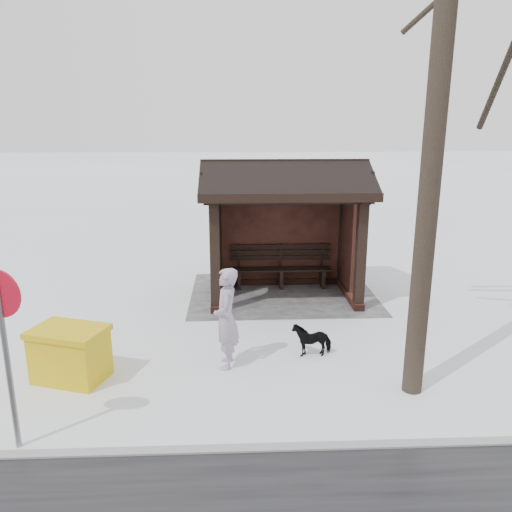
{
  "coord_description": "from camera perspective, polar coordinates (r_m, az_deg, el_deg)",
  "views": [
    {
      "loc": [
        1.1,
        10.72,
        3.82
      ],
      "look_at": [
        0.66,
        0.8,
        1.18
      ],
      "focal_mm": 35.0,
      "sensor_mm": 36.0,
      "label": 1
    }
  ],
  "objects": [
    {
      "name": "trampled_patch",
      "position": [
        11.62,
        3.03,
        -4.28
      ],
      "size": [
        4.2,
        3.2,
        0.02
      ],
      "primitive_type": "cube",
      "color": "gray",
      "rests_on": "ground"
    },
    {
      "name": "road_sign",
      "position": [
        6.44,
        -27.0,
        -6.67
      ],
      "size": [
        0.56,
        0.2,
        2.26
      ],
      "rotation": [
        0.0,
        0.0,
        -0.3
      ],
      "color": "gray",
      "rests_on": "ground"
    },
    {
      "name": "bus_shelter",
      "position": [
        11.06,
        3.21,
        6.27
      ],
      "size": [
        3.6,
        2.4,
        3.09
      ],
      "color": "#3A1C15",
      "rests_on": "ground"
    },
    {
      "name": "dog",
      "position": [
        8.66,
        6.4,
        -9.4
      ],
      "size": [
        0.67,
        0.36,
        0.55
      ],
      "primitive_type": "imported",
      "rotation": [
        0.0,
        0.0,
        1.68
      ],
      "color": "black",
      "rests_on": "ground"
    },
    {
      "name": "ground",
      "position": [
        11.43,
        3.13,
        -4.64
      ],
      "size": [
        120.0,
        120.0,
        0.0
      ],
      "primitive_type": "plane",
      "color": "white",
      "rests_on": "ground"
    },
    {
      "name": "pedestrian",
      "position": [
        8.0,
        -3.43,
        -7.12
      ],
      "size": [
        0.43,
        0.62,
        1.65
      ],
      "primitive_type": "imported",
      "rotation": [
        0.0,
        0.0,
        1.52
      ],
      "color": "#9F91AA",
      "rests_on": "ground"
    },
    {
      "name": "kerb",
      "position": [
        6.56,
        8.13,
        -20.8
      ],
      "size": [
        120.0,
        0.15,
        0.06
      ],
      "primitive_type": "cube",
      "color": "gray",
      "rests_on": "ground"
    },
    {
      "name": "grit_bin",
      "position": [
        8.25,
        -20.48,
        -10.41
      ],
      "size": [
        1.27,
        1.05,
        0.84
      ],
      "rotation": [
        0.0,
        0.0,
        -0.32
      ],
      "color": "gold",
      "rests_on": "ground"
    }
  ]
}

